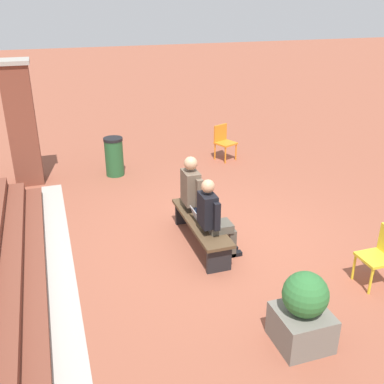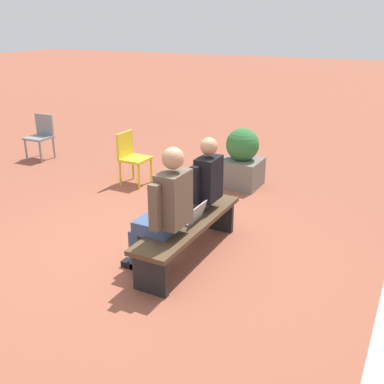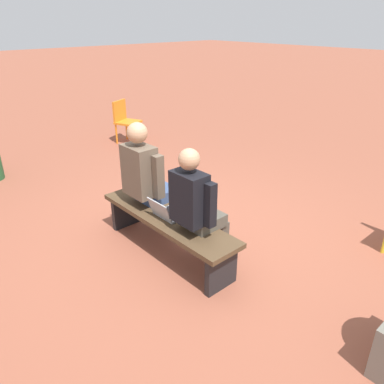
{
  "view_description": "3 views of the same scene",
  "coord_description": "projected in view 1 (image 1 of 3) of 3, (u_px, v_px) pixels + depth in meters",
  "views": [
    {
      "loc": [
        -5.99,
        2.46,
        3.73
      ],
      "look_at": [
        0.29,
        0.39,
        0.8
      ],
      "focal_mm": 42.0,
      "sensor_mm": 36.0,
      "label": 1
    },
    {
      "loc": [
        3.89,
        2.46,
        2.49
      ],
      "look_at": [
        -0.6,
        0.1,
        0.55
      ],
      "focal_mm": 42.0,
      "sensor_mm": 36.0,
      "label": 2
    },
    {
      "loc": [
        -2.78,
        2.46,
        2.33
      ],
      "look_at": [
        -0.04,
        -0.01,
        0.61
      ],
      "focal_mm": 35.0,
      "sensor_mm": 36.0,
      "label": 3
    }
  ],
  "objects": [
    {
      "name": "concrete_strip",
      "position": [
        60.0,
        268.0,
        6.64
      ],
      "size": [
        6.56,
        0.4,
        0.01
      ],
      "primitive_type": "cube",
      "color": "#A8A399",
      "rests_on": "ground"
    },
    {
      "name": "brick_steps",
      "position": [
        4.0,
        267.0,
        6.36
      ],
      "size": [
        5.76,
        0.9,
        0.45
      ],
      "color": "brown",
      "rests_on": "ground"
    },
    {
      "name": "brick_pillar_left_of_steps",
      "position": [
        22.0,
        123.0,
        9.19
      ],
      "size": [
        0.64,
        0.64,
        2.56
      ],
      "color": "brown",
      "rests_on": "ground"
    },
    {
      "name": "litter_bin",
      "position": [
        114.0,
        157.0,
        9.89
      ],
      "size": [
        0.42,
        0.42,
        0.86
      ],
      "color": "#23562D",
      "rests_on": "ground"
    },
    {
      "name": "plastic_chair_far_left",
      "position": [
        223.0,
        140.0,
        10.84
      ],
      "size": [
        0.55,
        0.55,
        0.84
      ],
      "color": "orange",
      "rests_on": "ground"
    },
    {
      "name": "person_adult",
      "position": [
        197.0,
        193.0,
        7.34
      ],
      "size": [
        0.56,
        0.71,
        1.38
      ],
      "color": "#384C75",
      "rests_on": "ground"
    },
    {
      "name": "planter",
      "position": [
        303.0,
        312.0,
        5.06
      ],
      "size": [
        0.6,
        0.6,
        0.94
      ],
      "color": "#6B665B",
      "rests_on": "ground"
    },
    {
      "name": "laptop",
      "position": [
        200.0,
        218.0,
        7.06
      ],
      "size": [
        0.32,
        0.29,
        0.21
      ],
      "color": "#9EA0A5",
      "rests_on": "bench"
    },
    {
      "name": "ground_plane",
      "position": [
        220.0,
        240.0,
        7.42
      ],
      "size": [
        60.0,
        60.0,
        0.0
      ],
      "primitive_type": "plane",
      "color": "brown"
    },
    {
      "name": "person_student",
      "position": [
        214.0,
        216.0,
        6.66
      ],
      "size": [
        0.51,
        0.65,
        1.3
      ],
      "color": "#4C473D",
      "rests_on": "ground"
    },
    {
      "name": "bench",
      "position": [
        201.0,
        225.0,
        7.13
      ],
      "size": [
        1.8,
        0.44,
        0.45
      ],
      "color": "#4C3823",
      "rests_on": "ground"
    },
    {
      "name": "plastic_chair_near_bench_left",
      "position": [
        381.0,
        253.0,
        6.12
      ],
      "size": [
        0.42,
        0.42,
        0.84
      ],
      "color": "gold",
      "rests_on": "ground"
    }
  ]
}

